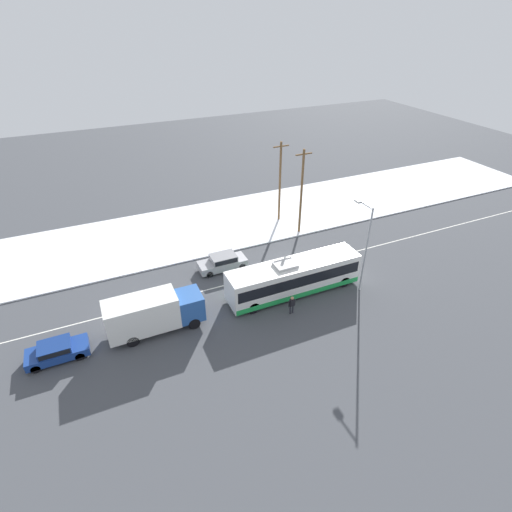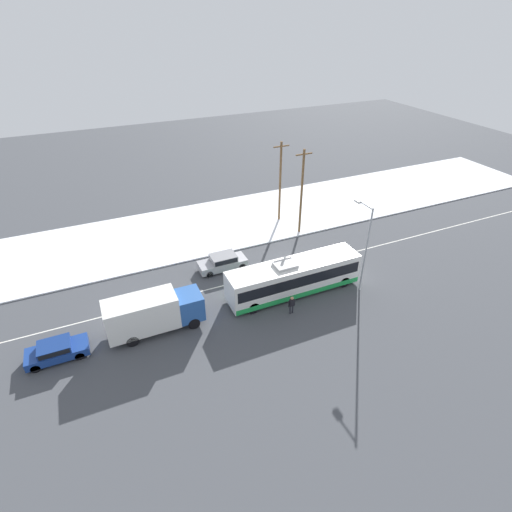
{
  "view_description": "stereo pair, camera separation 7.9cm",
  "coord_description": "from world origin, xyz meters",
  "px_view_note": "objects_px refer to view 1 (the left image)",
  "views": [
    {
      "loc": [
        -15.82,
        -26.92,
        20.87
      ],
      "look_at": [
        -3.19,
        1.26,
        1.4
      ],
      "focal_mm": 28.0,
      "sensor_mm": 36.0,
      "label": 1
    },
    {
      "loc": [
        -15.75,
        -26.95,
        20.87
      ],
      "look_at": [
        -3.19,
        1.26,
        1.4
      ],
      "focal_mm": 28.0,
      "sensor_mm": 36.0,
      "label": 2
    }
  ],
  "objects_px": {
    "pedestrian_at_stop": "(292,303)",
    "utility_pole_roadside": "(301,191)",
    "city_bus": "(294,277)",
    "box_truck": "(153,312)",
    "sedan_car": "(223,261)",
    "parked_car_near_truck": "(56,350)",
    "streetlamp": "(364,239)",
    "utility_pole_snowlot": "(280,181)"
  },
  "relations": [
    {
      "from": "streetlamp",
      "to": "utility_pole_snowlot",
      "type": "xyz_separation_m",
      "value": [
        -0.38,
        14.29,
        -0.15
      ]
    },
    {
      "from": "parked_car_near_truck",
      "to": "utility_pole_roadside",
      "type": "xyz_separation_m",
      "value": [
        24.22,
        9.05,
        4.04
      ]
    },
    {
      "from": "pedestrian_at_stop",
      "to": "utility_pole_roadside",
      "type": "height_order",
      "value": "utility_pole_roadside"
    },
    {
      "from": "city_bus",
      "to": "utility_pole_roadside",
      "type": "relative_size",
      "value": 1.27
    },
    {
      "from": "city_bus",
      "to": "streetlamp",
      "type": "xyz_separation_m",
      "value": [
        5.38,
        -1.7,
        3.32
      ]
    },
    {
      "from": "sedan_car",
      "to": "utility_pole_roadside",
      "type": "distance_m",
      "value": 11.17
    },
    {
      "from": "pedestrian_at_stop",
      "to": "parked_car_near_truck",
      "type": "bearing_deg",
      "value": 171.88
    },
    {
      "from": "sedan_car",
      "to": "streetlamp",
      "type": "relative_size",
      "value": 0.57
    },
    {
      "from": "streetlamp",
      "to": "utility_pole_snowlot",
      "type": "relative_size",
      "value": 0.87
    },
    {
      "from": "parked_car_near_truck",
      "to": "streetlamp",
      "type": "relative_size",
      "value": 0.52
    },
    {
      "from": "pedestrian_at_stop",
      "to": "utility_pole_roadside",
      "type": "relative_size",
      "value": 0.18
    },
    {
      "from": "box_truck",
      "to": "sedan_car",
      "type": "relative_size",
      "value": 1.59
    },
    {
      "from": "sedan_car",
      "to": "box_truck",
      "type": "bearing_deg",
      "value": 37.16
    },
    {
      "from": "box_truck",
      "to": "streetlamp",
      "type": "xyz_separation_m",
      "value": [
        17.17,
        -1.77,
        3.14
      ]
    },
    {
      "from": "city_bus",
      "to": "streetlamp",
      "type": "relative_size",
      "value": 1.49
    },
    {
      "from": "sedan_car",
      "to": "parked_car_near_truck",
      "type": "relative_size",
      "value": 1.09
    },
    {
      "from": "streetlamp",
      "to": "utility_pole_roadside",
      "type": "relative_size",
      "value": 0.85
    },
    {
      "from": "box_truck",
      "to": "utility_pole_roadside",
      "type": "distance_m",
      "value": 19.86
    },
    {
      "from": "city_bus",
      "to": "box_truck",
      "type": "distance_m",
      "value": 11.79
    },
    {
      "from": "box_truck",
      "to": "sedan_car",
      "type": "height_order",
      "value": "box_truck"
    },
    {
      "from": "sedan_car",
      "to": "pedestrian_at_stop",
      "type": "distance_m",
      "value": 8.67
    },
    {
      "from": "utility_pole_roadside",
      "to": "sedan_car",
      "type": "bearing_deg",
      "value": -161.75
    },
    {
      "from": "parked_car_near_truck",
      "to": "streetlamp",
      "type": "distance_m",
      "value": 24.35
    },
    {
      "from": "city_bus",
      "to": "utility_pole_snowlot",
      "type": "bearing_deg",
      "value": 68.31
    },
    {
      "from": "city_bus",
      "to": "box_truck",
      "type": "bearing_deg",
      "value": 179.65
    },
    {
      "from": "streetlamp",
      "to": "city_bus",
      "type": "bearing_deg",
      "value": 162.44
    },
    {
      "from": "parked_car_near_truck",
      "to": "utility_pole_snowlot",
      "type": "distance_m",
      "value": 27.01
    },
    {
      "from": "pedestrian_at_stop",
      "to": "utility_pole_snowlot",
      "type": "bearing_deg",
      "value": 66.67
    },
    {
      "from": "sedan_car",
      "to": "utility_pole_snowlot",
      "type": "height_order",
      "value": "utility_pole_snowlot"
    },
    {
      "from": "parked_car_near_truck",
      "to": "pedestrian_at_stop",
      "type": "bearing_deg",
      "value": -8.12
    },
    {
      "from": "pedestrian_at_stop",
      "to": "utility_pole_snowlot",
      "type": "distance_m",
      "value": 16.76
    },
    {
      "from": "utility_pole_roadside",
      "to": "city_bus",
      "type": "bearing_deg",
      "value": -122.04
    },
    {
      "from": "city_bus",
      "to": "utility_pole_roadside",
      "type": "distance_m",
      "value": 11.16
    },
    {
      "from": "city_bus",
      "to": "parked_car_near_truck",
      "type": "xyz_separation_m",
      "value": [
        -18.56,
        0.0,
        -0.81
      ]
    },
    {
      "from": "sedan_car",
      "to": "pedestrian_at_stop",
      "type": "xyz_separation_m",
      "value": [
        2.78,
        -8.21,
        0.22
      ]
    },
    {
      "from": "city_bus",
      "to": "pedestrian_at_stop",
      "type": "height_order",
      "value": "city_bus"
    },
    {
      "from": "utility_pole_roadside",
      "to": "utility_pole_snowlot",
      "type": "distance_m",
      "value": 3.59
    },
    {
      "from": "box_truck",
      "to": "parked_car_near_truck",
      "type": "relative_size",
      "value": 1.74
    },
    {
      "from": "sedan_car",
      "to": "pedestrian_at_stop",
      "type": "bearing_deg",
      "value": 108.72
    },
    {
      "from": "pedestrian_at_stop",
      "to": "utility_pole_snowlot",
      "type": "relative_size",
      "value": 0.18
    },
    {
      "from": "pedestrian_at_stop",
      "to": "box_truck",
      "type": "bearing_deg",
      "value": 166.34
    },
    {
      "from": "city_bus",
      "to": "box_truck",
      "type": "relative_size",
      "value": 1.63
    }
  ]
}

